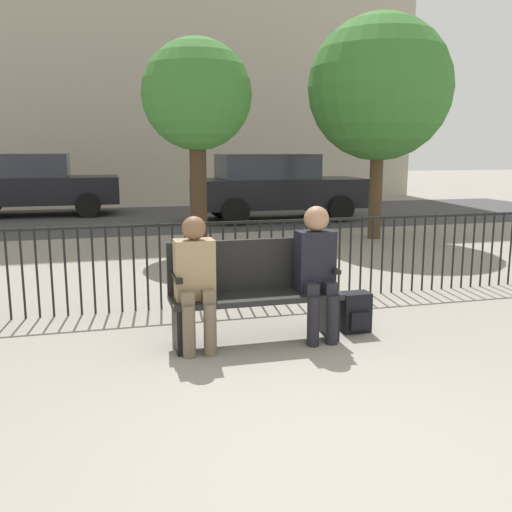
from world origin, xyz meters
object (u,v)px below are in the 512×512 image
at_px(parked_car_0, 275,186).
at_px(park_bench, 254,288).
at_px(seated_person_0, 195,276).
at_px(tree_0, 197,97).
at_px(parked_car_1, 33,184).
at_px(tree_1, 380,89).
at_px(backpack, 355,312).
at_px(seated_person_1, 317,265).

bearing_deg(parked_car_0, park_bench, -108.18).
xyz_separation_m(seated_person_0, tree_0, (0.87, 5.02, 1.93)).
bearing_deg(parked_car_0, seated_person_0, -111.12).
bearing_deg(parked_car_1, tree_1, -40.65).
height_order(park_bench, backpack, park_bench).
relative_size(park_bench, parked_car_1, 0.37).
relative_size(park_bench, seated_person_0, 1.31).
bearing_deg(seated_person_0, parked_car_1, 102.39).
distance_m(park_bench, seated_person_0, 0.59).
relative_size(seated_person_1, tree_1, 0.29).
bearing_deg(tree_0, backpack, -81.97).
xyz_separation_m(tree_0, tree_1, (3.56, 0.41, 0.27)).
bearing_deg(park_bench, seated_person_0, -166.92).
distance_m(backpack, parked_car_1, 11.99).
height_order(seated_person_0, backpack, seated_person_0).
xyz_separation_m(seated_person_1, parked_car_0, (2.30, 8.83, 0.15)).
bearing_deg(seated_person_1, backpack, 13.13).
distance_m(park_bench, parked_car_1, 11.65).
xyz_separation_m(park_bench, backpack, (1.01, -0.02, -0.30)).
xyz_separation_m(seated_person_0, seated_person_1, (1.11, 0.00, 0.04)).
bearing_deg(park_bench, parked_car_0, 71.82).
height_order(tree_0, parked_car_1, tree_0).
distance_m(seated_person_0, backpack, 1.63).
height_order(parked_car_0, parked_car_1, same).
bearing_deg(tree_0, seated_person_0, -99.79).
xyz_separation_m(park_bench, parked_car_0, (2.86, 8.70, 0.36)).
height_order(backpack, parked_car_1, parked_car_1).
bearing_deg(tree_0, tree_1, 6.57).
height_order(seated_person_0, parked_car_1, parked_car_1).
relative_size(tree_1, parked_car_1, 1.01).
bearing_deg(backpack, seated_person_1, -166.87).
bearing_deg(parked_car_1, parked_car_0, -23.25).
bearing_deg(seated_person_1, parked_car_0, 75.39).
relative_size(parked_car_0, parked_car_1, 1.00).
relative_size(park_bench, seated_person_1, 1.25).
relative_size(seated_person_0, tree_1, 0.28).
relative_size(park_bench, backpack, 4.00).
bearing_deg(backpack, tree_1, 61.70).
bearing_deg(parked_car_1, seated_person_1, -72.39).
relative_size(tree_0, parked_car_0, 0.85).
bearing_deg(backpack, seated_person_0, -176.04).
distance_m(tree_1, parked_car_1, 9.34).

